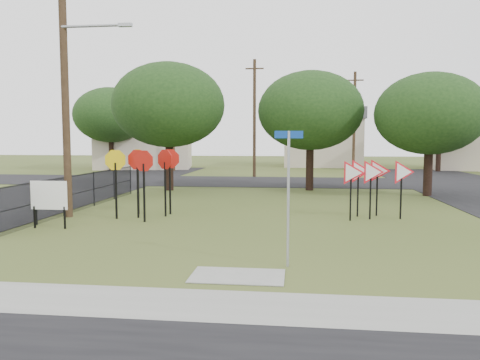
% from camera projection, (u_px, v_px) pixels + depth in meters
% --- Properties ---
extents(ground, '(140.00, 140.00, 0.00)m').
position_uv_depth(ground, '(249.00, 250.00, 12.36)').
color(ground, '#3C4C1C').
extents(sidewalk, '(30.00, 1.60, 0.02)m').
position_uv_depth(sidewalk, '(225.00, 306.00, 8.21)').
color(sidewalk, gray).
rests_on(sidewalk, ground).
extents(planting_strip, '(30.00, 0.80, 0.02)m').
position_uv_depth(planting_strip, '(213.00, 334.00, 7.02)').
color(planting_strip, '#3C4C1C').
rests_on(planting_strip, ground).
extents(street_left, '(8.00, 50.00, 0.02)m').
position_uv_depth(street_left, '(33.00, 197.00, 23.68)').
color(street_left, black).
rests_on(street_left, ground).
extents(street_far, '(60.00, 8.00, 0.02)m').
position_uv_depth(street_far, '(278.00, 182.00, 32.14)').
color(street_far, black).
rests_on(street_far, ground).
extents(curb_pad, '(2.00, 1.20, 0.02)m').
position_uv_depth(curb_pad, '(238.00, 276.00, 9.99)').
color(curb_pad, gray).
rests_on(curb_pad, ground).
extents(street_name_sign, '(0.64, 0.12, 3.12)m').
position_uv_depth(street_name_sign, '(288.00, 190.00, 10.62)').
color(street_name_sign, '#A0A3A8').
rests_on(street_name_sign, ground).
extents(stop_sign_cluster, '(2.45, 2.11, 2.56)m').
position_uv_depth(stop_sign_cluster, '(145.00, 167.00, 17.49)').
color(stop_sign_cluster, black).
rests_on(stop_sign_cluster, ground).
extents(yield_sign_cluster, '(2.83, 1.49, 2.22)m').
position_uv_depth(yield_sign_cluster, '(372.00, 174.00, 17.22)').
color(yield_sign_cluster, black).
rests_on(yield_sign_cluster, ground).
extents(info_board, '(1.26, 0.05, 1.57)m').
position_uv_depth(info_board, '(49.00, 197.00, 15.30)').
color(info_board, black).
rests_on(info_board, ground).
extents(utility_pole_main, '(3.55, 0.33, 10.00)m').
position_uv_depth(utility_pole_main, '(66.00, 77.00, 17.22)').
color(utility_pole_main, '#43301F').
rests_on(utility_pole_main, ground).
extents(far_pole_a, '(1.40, 0.24, 9.00)m').
position_uv_depth(far_pole_a, '(254.00, 117.00, 35.94)').
color(far_pole_a, '#43301F').
rests_on(far_pole_a, ground).
extents(far_pole_b, '(1.40, 0.24, 8.50)m').
position_uv_depth(far_pole_b, '(354.00, 122.00, 38.97)').
color(far_pole_b, '#43301F').
rests_on(far_pole_b, ground).
extents(far_pole_c, '(1.40, 0.24, 9.00)m').
position_uv_depth(far_pole_c, '(173.00, 121.00, 42.82)').
color(far_pole_c, '#43301F').
rests_on(far_pole_c, ground).
extents(fence_run, '(0.05, 11.55, 1.50)m').
position_uv_depth(fence_run, '(82.00, 191.00, 19.38)').
color(fence_run, black).
rests_on(fence_run, ground).
extents(house_left, '(10.58, 8.88, 7.20)m').
position_uv_depth(house_left, '(145.00, 132.00, 47.34)').
color(house_left, beige).
rests_on(house_left, ground).
extents(house_mid, '(8.40, 8.40, 6.20)m').
position_uv_depth(house_mid, '(322.00, 137.00, 51.18)').
color(house_mid, beige).
rests_on(house_mid, ground).
extents(house_right, '(8.30, 8.30, 7.20)m').
position_uv_depth(house_right, '(470.00, 132.00, 45.51)').
color(house_right, beige).
rests_on(house_right, ground).
extents(tree_near_left, '(6.40, 6.40, 7.27)m').
position_uv_depth(tree_near_left, '(169.00, 105.00, 26.50)').
color(tree_near_left, black).
rests_on(tree_near_left, ground).
extents(tree_near_mid, '(6.00, 6.00, 6.80)m').
position_uv_depth(tree_near_mid, '(310.00, 111.00, 26.57)').
color(tree_near_mid, black).
rests_on(tree_near_mid, ground).
extents(tree_near_right, '(5.60, 5.60, 6.33)m').
position_uv_depth(tree_near_right, '(430.00, 114.00, 23.90)').
color(tree_near_right, black).
rests_on(tree_near_right, ground).
extents(tree_far_left, '(6.80, 6.80, 7.73)m').
position_uv_depth(tree_far_left, '(110.00, 115.00, 43.49)').
color(tree_far_left, black).
rests_on(tree_far_left, ground).
extents(tree_far_right, '(6.00, 6.00, 6.80)m').
position_uv_depth(tree_far_right, '(440.00, 121.00, 41.96)').
color(tree_far_right, black).
rests_on(tree_far_right, ground).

